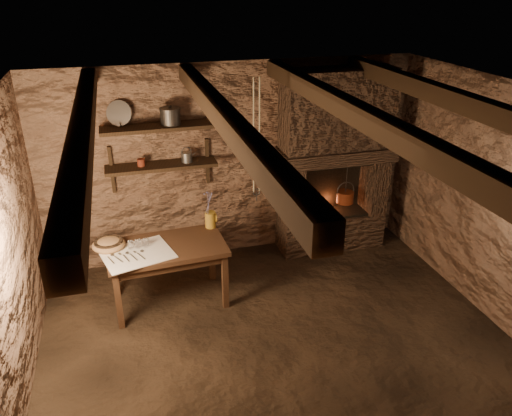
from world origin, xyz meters
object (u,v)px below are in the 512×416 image
object	(u,v)px
work_table	(168,272)
stoneware_jug	(210,212)
wooden_bowl	(109,245)
red_pot	(345,196)
iron_stockpot	(170,117)

from	to	relation	value
work_table	stoneware_jug	xyz separation A→B (m)	(0.53, 0.30, 0.50)
wooden_bowl	red_pot	distance (m)	2.97
iron_stockpot	red_pot	bearing A→B (deg)	-3.24
work_table	stoneware_jug	size ratio (longest dim) A/B	3.00
stoneware_jug	wooden_bowl	xyz separation A→B (m)	(-1.11, -0.19, -0.14)
work_table	wooden_bowl	distance (m)	0.69
wooden_bowl	red_pot	bearing A→B (deg)	10.74
wooden_bowl	red_pot	size ratio (longest dim) A/B	0.63
work_table	iron_stockpot	size ratio (longest dim) A/B	5.69
work_table	iron_stockpot	bearing A→B (deg)	71.16
iron_stockpot	stoneware_jug	bearing A→B (deg)	-57.21
red_pot	stoneware_jug	bearing A→B (deg)	-168.62
iron_stockpot	wooden_bowl	bearing A→B (deg)	-139.77
work_table	iron_stockpot	distance (m)	1.69
red_pot	iron_stockpot	bearing A→B (deg)	176.76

